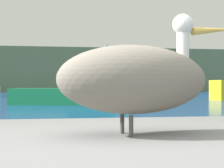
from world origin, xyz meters
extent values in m
cube|color=#6B7A51|center=(0.00, 62.76, 3.52)|extent=(140.00, 12.99, 7.04)
ellipsoid|color=slate|center=(0.35, 0.37, 1.19)|extent=(1.14, 0.67, 0.48)
cylinder|color=white|center=(0.73, 0.42, 1.41)|extent=(0.09, 0.09, 0.28)
sphere|color=white|center=(0.73, 0.42, 1.60)|extent=(0.15, 0.15, 0.15)
cone|color=gold|center=(1.00, 0.46, 1.57)|extent=(0.41, 0.11, 0.09)
cylinder|color=#4C4742|center=(0.29, 0.46, 0.88)|extent=(0.03, 0.03, 0.14)
cylinder|color=#4C4742|center=(0.31, 0.27, 0.88)|extent=(0.03, 0.03, 0.14)
cube|color=teal|center=(4.95, 36.15, 0.59)|extent=(7.70, 2.81, 1.19)
cube|color=maroon|center=(4.22, 36.22, 1.86)|extent=(2.98, 2.15, 1.36)
cylinder|color=#B2B2B2|center=(7.20, 35.93, 2.84)|extent=(0.12, 0.12, 3.31)
cylinder|color=#3F382D|center=(8.55, 35.80, 1.54)|extent=(0.10, 0.10, 0.70)
cube|color=#1E8C4C|center=(0.94, 19.52, 0.47)|extent=(7.11, 3.70, 0.94)
cube|color=#2D333D|center=(2.12, 19.22, 1.73)|extent=(2.79, 2.07, 1.56)
cylinder|color=#B2B2B2|center=(2.92, 19.02, 2.20)|extent=(0.12, 0.12, 2.50)
cylinder|color=#3F382D|center=(4.11, 18.72, 1.29)|extent=(0.10, 0.10, 0.70)
camera|label=1|loc=(-0.22, -2.16, 1.16)|focal=59.98mm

